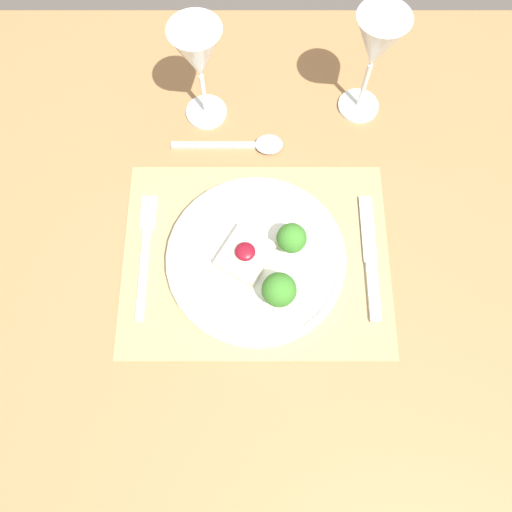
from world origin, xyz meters
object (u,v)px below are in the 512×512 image
spoon (252,145)px  wine_glass_near (375,46)px  knife (370,265)px  wine_glass_far (197,57)px  dinner_plate (258,259)px  fork (145,247)px

spoon → wine_glass_near: size_ratio=0.96×
knife → wine_glass_far: bearing=131.2°
dinner_plate → wine_glass_far: 0.31m
wine_glass_near → wine_glass_far: (-0.26, -0.01, -0.01)m
wine_glass_far → wine_glass_near: bearing=2.8°
dinner_plate → wine_glass_far: bearing=107.9°
knife → wine_glass_far: (-0.26, 0.28, 0.12)m
fork → spoon: (0.16, 0.18, -0.00)m
wine_glass_near → wine_glass_far: bearing=-177.2°
wine_glass_near → knife: bearing=-90.6°
dinner_plate → wine_glass_far: size_ratio=1.45×
dinner_plate → spoon: dinner_plate is taller
fork → wine_glass_near: wine_glass_near is taller
fork → wine_glass_far: 0.29m
knife → spoon: 0.28m
fork → spoon: spoon is taller
spoon → wine_glass_far: wine_glass_far is taller
fork → spoon: bearing=46.2°
spoon → wine_glass_far: size_ratio=1.00×
fork → wine_glass_near: (0.34, 0.26, 0.13)m
wine_glass_far → spoon: bearing=-40.2°
knife → wine_glass_near: bearing=87.9°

